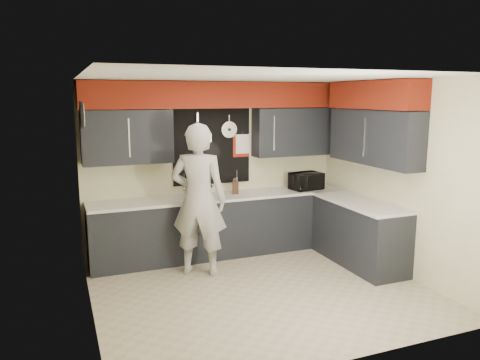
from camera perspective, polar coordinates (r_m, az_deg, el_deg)
name	(u,v)px	position (r m, az deg, el deg)	size (l,w,h in m)	color
ground	(260,290)	(6.01, 2.49, -13.20)	(4.00, 4.00, 0.00)	#AFA788
back_wall_assembly	(218,122)	(7.02, -2.68, 7.12)	(4.00, 0.36, 2.60)	beige
right_wall_assembly	(377,129)	(6.72, 16.34, 6.01)	(0.36, 3.50, 2.60)	beige
left_wall_assembly	(87,198)	(5.16, -18.15, -2.06)	(0.05, 3.50, 2.60)	beige
base_cabinets	(260,227)	(7.02, 2.42, -5.75)	(3.95, 2.20, 0.92)	black
microwave	(306,181)	(7.49, 8.08, -0.14)	(0.49, 0.33, 0.27)	black
knife_block	(235,187)	(7.10, -0.57, -0.91)	(0.09, 0.09, 0.19)	#351810
utensil_crock	(200,191)	(6.92, -4.88, -1.40)	(0.12, 0.12, 0.15)	white
coffee_maker	(199,185)	(6.89, -5.01, -0.65)	(0.21, 0.25, 0.33)	black
person	(199,200)	(6.24, -5.05, -2.43)	(0.75, 0.49, 2.05)	#B0B0AE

